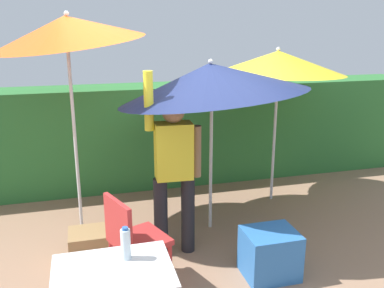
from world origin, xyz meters
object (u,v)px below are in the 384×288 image
chair_plastic (132,237)px  folding_table (113,281)px  umbrella_yellow (67,30)px  person_vendor (174,167)px  bottle_water (126,244)px  crate_cardboard (93,245)px  umbrella_rainbow (278,63)px  cooler_box (270,254)px  umbrella_orange (211,80)px

chair_plastic → folding_table: 0.82m
umbrella_yellow → person_vendor: umbrella_yellow is taller
folding_table → bottle_water: (0.10, 0.12, 0.20)m
crate_cardboard → folding_table: folding_table is taller
umbrella_rainbow → person_vendor: 2.06m
umbrella_yellow → cooler_box: (1.69, -1.40, -2.01)m
cooler_box → bottle_water: bottle_water is taller
umbrella_orange → umbrella_yellow: 1.56m
umbrella_yellow → bottle_water: 2.42m
umbrella_yellow → umbrella_orange: bearing=-13.2°
umbrella_orange → chair_plastic: size_ratio=2.33×
umbrella_yellow → crate_cardboard: umbrella_yellow is taller
umbrella_rainbow → chair_plastic: 2.88m
umbrella_rainbow → crate_cardboard: size_ratio=4.31×
umbrella_orange → umbrella_yellow: (-1.43, 0.33, 0.51)m
umbrella_rainbow → bottle_water: (-2.17, -2.20, -0.99)m
crate_cardboard → umbrella_orange: bearing=14.3°
chair_plastic → bottle_water: bearing=-100.0°
umbrella_orange → chair_plastic: bearing=-136.4°
umbrella_yellow → person_vendor: 1.76m
umbrella_orange → chair_plastic: 1.83m
umbrella_orange → umbrella_yellow: size_ratio=0.83×
folding_table → bottle_water: bottle_water is taller
chair_plastic → crate_cardboard: (-0.33, 0.61, -0.36)m
umbrella_rainbow → chair_plastic: size_ratio=2.26×
person_vendor → folding_table: (-0.71, -1.31, -0.31)m
umbrella_yellow → cooler_box: bearing=-39.6°
umbrella_orange → folding_table: umbrella_orange is taller
cooler_box → folding_table: (-1.48, -0.67, 0.40)m
umbrella_yellow → crate_cardboard: (0.10, -0.67, -2.08)m
crate_cardboard → bottle_water: bearing=-80.5°
cooler_box → chair_plastic: bearing=174.8°
umbrella_orange → chair_plastic: umbrella_orange is taller
umbrella_rainbow → bottle_water: size_ratio=8.40×
person_vendor → chair_plastic: person_vendor is taller
umbrella_yellow → chair_plastic: 2.19m
umbrella_yellow → chair_plastic: size_ratio=2.81×
chair_plastic → bottle_water: bottle_water is taller
bottle_water → umbrella_orange: bearing=55.3°
umbrella_orange → cooler_box: bearing=-76.3°
crate_cardboard → folding_table: size_ratio=0.59×
crate_cardboard → bottle_water: size_ratio=1.95×
umbrella_yellow → crate_cardboard: bearing=-81.4°
crate_cardboard → bottle_water: (0.21, -1.27, 0.68)m
umbrella_yellow → crate_cardboard: 2.19m
bottle_water → person_vendor: bearing=63.0°
person_vendor → cooler_box: 1.23m
umbrella_rainbow → person_vendor: (-1.56, -1.01, -0.89)m
chair_plastic → crate_cardboard: size_ratio=1.90×
umbrella_rainbow → umbrella_orange: 1.21m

